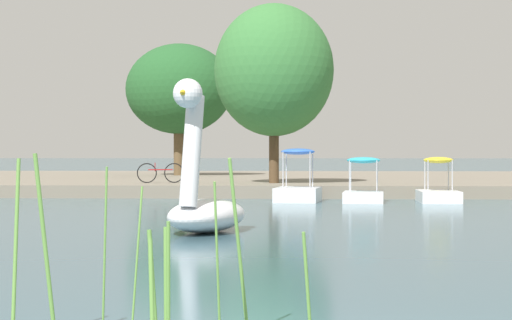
% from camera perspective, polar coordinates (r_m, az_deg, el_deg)
% --- Properties ---
extents(shore_bank_far, '(128.28, 25.59, 0.44)m').
position_cam_1_polar(shore_bank_far, '(45.53, 2.92, -1.25)').
color(shore_bank_far, slate).
rests_on(shore_bank_far, ground_plane).
extents(swan_boat, '(1.91, 2.93, 2.97)m').
position_cam_1_polar(swan_boat, '(19.04, -3.06, -2.44)').
color(swan_boat, white).
rests_on(swan_boat, ground_plane).
extents(pedal_boat_yellow, '(1.25, 2.28, 1.43)m').
position_cam_1_polar(pedal_boat_yellow, '(31.10, 10.68, -1.75)').
color(pedal_boat_yellow, white).
rests_on(pedal_boat_yellow, ground_plane).
extents(pedal_boat_cyan, '(1.40, 2.09, 1.43)m').
position_cam_1_polar(pedal_boat_cyan, '(30.68, 6.35, -1.65)').
color(pedal_boat_cyan, white).
rests_on(pedal_boat_cyan, ground_plane).
extents(pedal_boat_blue, '(1.56, 2.22, 1.70)m').
position_cam_1_polar(pedal_boat_blue, '(30.96, 2.49, -1.68)').
color(pedal_boat_blue, white).
rests_on(pedal_boat_blue, ground_plane).
extents(tree_broadleaf_left, '(4.90, 4.98, 6.62)m').
position_cam_1_polar(tree_broadleaf_left, '(35.84, 1.06, 5.30)').
color(tree_broadleaf_left, '#4C3823').
rests_on(tree_broadleaf_left, shore_bank_far).
extents(tree_broadleaf_behind_dock, '(6.45, 5.88, 6.47)m').
position_cam_1_polar(tree_broadleaf_behind_dock, '(47.78, -4.57, 4.17)').
color(tree_broadleaf_behind_dock, brown).
rests_on(tree_broadleaf_behind_dock, shore_bank_far).
extents(bicycle_parked, '(1.71, 0.44, 0.75)m').
position_cam_1_polar(bicycle_parked, '(36.00, -5.64, -0.76)').
color(bicycle_parked, black).
rests_on(bicycle_parked, shore_bank_far).
extents(reed_clump_foreground, '(2.48, 1.19, 1.58)m').
position_cam_1_polar(reed_clump_foreground, '(7.99, -6.85, -6.35)').
color(reed_clump_foreground, '#669942').
rests_on(reed_clump_foreground, ground_plane).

